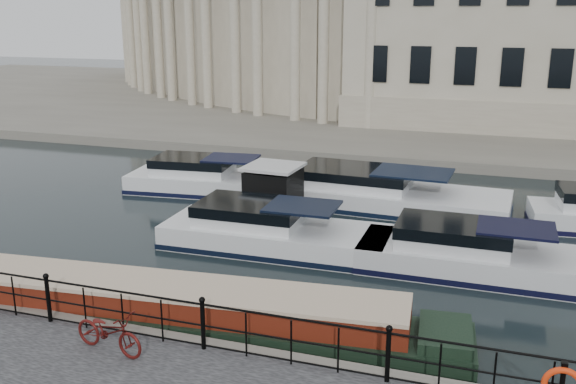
% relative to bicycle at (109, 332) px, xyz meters
% --- Properties ---
extents(ground_plane, '(160.00, 160.00, 0.00)m').
position_rel_bicycle_xyz_m(ground_plane, '(1.86, 3.01, -1.02)').
color(ground_plane, black).
rests_on(ground_plane, ground).
extents(far_bank, '(120.00, 42.00, 0.55)m').
position_rel_bicycle_xyz_m(far_bank, '(1.86, 42.01, -0.75)').
color(far_bank, '#6B665B').
rests_on(far_bank, ground_plane).
extents(railing, '(24.14, 0.14, 1.22)m').
position_rel_bicycle_xyz_m(railing, '(1.86, 0.76, 0.18)').
color(railing, black).
rests_on(railing, near_quay).
extents(civic_building, '(53.55, 31.84, 16.85)m').
position_rel_bicycle_xyz_m(civic_building, '(0.86, 37.71, 6.01)').
color(civic_building, '#ADA38C').
rests_on(civic_building, far_bank).
extents(bicycle, '(1.88, 0.94, 0.95)m').
position_rel_bicycle_xyz_m(bicycle, '(0.00, 0.00, 0.00)').
color(bicycle, '#4D100D').
rests_on(bicycle, near_quay).
extents(narrowboat, '(14.72, 3.29, 1.54)m').
position_rel_bicycle_xyz_m(narrowboat, '(0.20, 2.28, -0.66)').
color(narrowboat, black).
rests_on(narrowboat, ground_plane).
extents(harbour_hut, '(2.81, 2.39, 2.17)m').
position_rel_bicycle_xyz_m(harbour_hut, '(-0.36, 11.35, -0.07)').
color(harbour_hut, '#6B665B').
rests_on(harbour_hut, ground_plane).
extents(cabin_cruisers, '(23.07, 9.09, 1.99)m').
position_rel_bicycle_xyz_m(cabin_cruisers, '(3.15, 11.94, -0.66)').
color(cabin_cruisers, white).
rests_on(cabin_cruisers, ground_plane).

